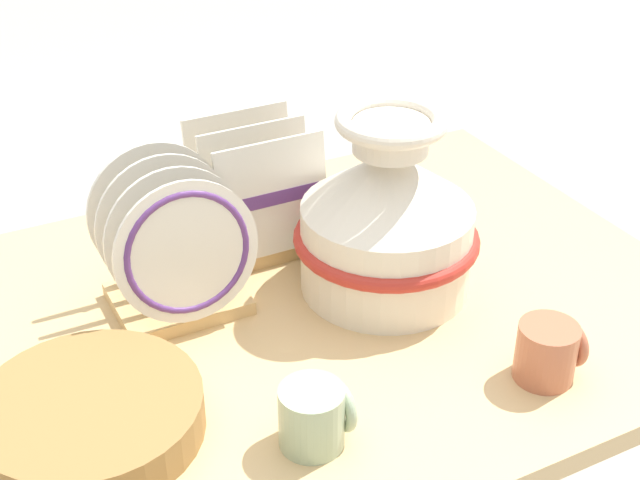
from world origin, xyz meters
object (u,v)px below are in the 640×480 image
Objects in this scene: mug_sage_glaze at (315,416)px; dish_rack_round_plates at (176,254)px; mug_terracotta_glaze at (549,351)px; dish_rack_square_plates at (257,207)px; wicker_charger_stack at (91,415)px; ceramic_vase at (387,217)px.

dish_rack_round_plates is at bearing 98.58° from mug_sage_glaze.
mug_terracotta_glaze is 0.34m from mug_sage_glaze.
dish_rack_round_plates is at bearing -146.42° from dish_rack_square_plates.
dish_rack_square_plates reaches higher than mug_terracotta_glaze.
wicker_charger_stack is 3.17× the size of mug_sage_glaze.
dish_rack_round_plates is (-0.31, 0.09, -0.03)m from ceramic_vase.
dish_rack_square_plates is 0.49m from wicker_charger_stack.
ceramic_vase is 0.31m from mug_terracotta_glaze.
mug_sage_glaze is at bearing -30.66° from wicker_charger_stack.
dish_rack_square_plates is (-0.12, 0.21, -0.05)m from ceramic_vase.
dish_rack_square_plates is 0.49m from mug_sage_glaze.
wicker_charger_stack is at bearing -166.88° from ceramic_vase.
dish_rack_round_plates is 0.35m from mug_sage_glaze.
dish_rack_square_plates is 0.75× the size of wicker_charger_stack.
mug_terracotta_glaze is (0.08, -0.29, -0.08)m from ceramic_vase.
ceramic_vase reaches higher than mug_terracotta_glaze.
wicker_charger_stack is at bearing 163.25° from mug_terracotta_glaze.
mug_terracotta_glaze is at bearing -44.16° from dish_rack_round_plates.
dish_rack_round_plates is 1.12× the size of dish_rack_square_plates.
dish_rack_round_plates is at bearing 135.84° from mug_terracotta_glaze.
mug_terracotta_glaze is 1.00× the size of mug_sage_glaze.
mug_sage_glaze is at bearing -105.53° from dish_rack_square_plates.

